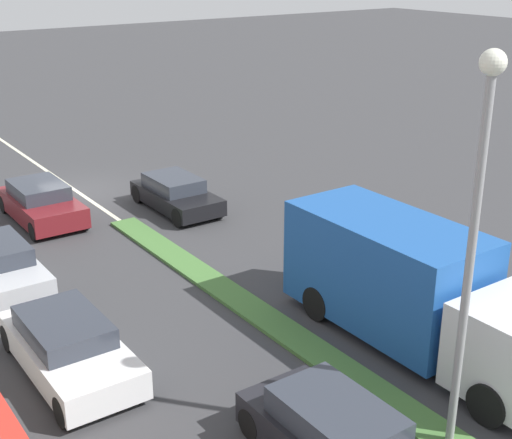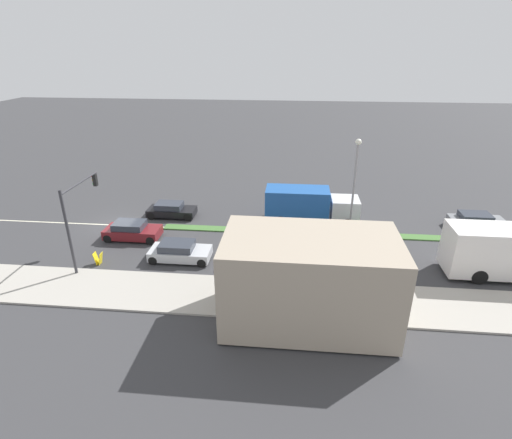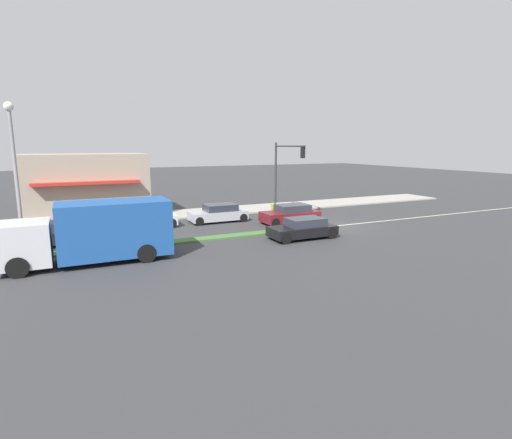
{
  "view_description": "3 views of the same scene",
  "coord_description": "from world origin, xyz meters",
  "px_view_note": "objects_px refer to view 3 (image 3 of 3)",
  "views": [
    {
      "loc": [
        9.5,
        25.68,
        8.88
      ],
      "look_at": [
        -1.88,
        9.44,
        1.39
      ],
      "focal_mm": 50.0,
      "sensor_mm": 36.0,
      "label": 1
    },
    {
      "loc": [
        28.29,
        14.17,
        13.52
      ],
      "look_at": [
        0.87,
        11.46,
        1.39
      ],
      "focal_mm": 28.0,
      "sensor_mm": 36.0,
      "label": 2
    },
    {
      "loc": [
        -22.05,
        16.39,
        5.49
      ],
      "look_at": [
        -1.91,
        6.87,
        1.33
      ],
      "focal_mm": 28.0,
      "sensor_mm": 36.0,
      "label": 3
    }
  ],
  "objects_px": {
    "suv_black": "(303,229)",
    "delivery_truck": "(95,232)",
    "sedan_dark": "(41,235)",
    "sedan_maroon": "(291,214)",
    "street_lamp": "(15,161)",
    "warning_aframe_sign": "(274,209)",
    "sedan_silver": "(218,213)",
    "traffic_signal_main": "(284,165)",
    "van_white": "(143,219)",
    "pedestrian": "(142,204)"
  },
  "relations": [
    {
      "from": "warning_aframe_sign",
      "to": "sedan_maroon",
      "type": "height_order",
      "value": "sedan_maroon"
    },
    {
      "from": "van_white",
      "to": "sedan_silver",
      "type": "bearing_deg",
      "value": -90.0
    },
    {
      "from": "van_white",
      "to": "delivery_truck",
      "type": "bearing_deg",
      "value": 154.48
    },
    {
      "from": "street_lamp",
      "to": "delivery_truck",
      "type": "bearing_deg",
      "value": -124.82
    },
    {
      "from": "sedan_maroon",
      "to": "street_lamp",
      "type": "bearing_deg",
      "value": 97.65
    },
    {
      "from": "delivery_truck",
      "to": "sedan_dark",
      "type": "relative_size",
      "value": 1.72
    },
    {
      "from": "sedan_dark",
      "to": "van_white",
      "type": "distance_m",
      "value": 6.58
    },
    {
      "from": "traffic_signal_main",
      "to": "sedan_maroon",
      "type": "height_order",
      "value": "traffic_signal_main"
    },
    {
      "from": "pedestrian",
      "to": "street_lamp",
      "type": "bearing_deg",
      "value": 142.6
    },
    {
      "from": "sedan_maroon",
      "to": "sedan_silver",
      "type": "xyz_separation_m",
      "value": [
        2.8,
        4.44,
        -0.03
      ]
    },
    {
      "from": "traffic_signal_main",
      "to": "van_white",
      "type": "relative_size",
      "value": 1.28
    },
    {
      "from": "street_lamp",
      "to": "suv_black",
      "type": "relative_size",
      "value": 1.84
    },
    {
      "from": "delivery_truck",
      "to": "sedan_dark",
      "type": "xyz_separation_m",
      "value": [
        4.4,
        2.51,
        -0.83
      ]
    },
    {
      "from": "warning_aframe_sign",
      "to": "suv_black",
      "type": "bearing_deg",
      "value": 163.38
    },
    {
      "from": "sedan_dark",
      "to": "van_white",
      "type": "height_order",
      "value": "sedan_dark"
    },
    {
      "from": "delivery_truck",
      "to": "sedan_maroon",
      "type": "relative_size",
      "value": 1.83
    },
    {
      "from": "delivery_truck",
      "to": "street_lamp",
      "type": "bearing_deg",
      "value": 55.18
    },
    {
      "from": "delivery_truck",
      "to": "sedan_silver",
      "type": "xyz_separation_m",
      "value": [
        7.2,
        -8.78,
        -0.86
      ]
    },
    {
      "from": "sedan_silver",
      "to": "van_white",
      "type": "xyz_separation_m",
      "value": [
        -0.0,
        5.35,
        0.02
      ]
    },
    {
      "from": "delivery_truck",
      "to": "suv_black",
      "type": "xyz_separation_m",
      "value": [
        0.0,
        -11.52,
        -0.87
      ]
    },
    {
      "from": "sedan_dark",
      "to": "warning_aframe_sign",
      "type": "bearing_deg",
      "value": -76.54
    },
    {
      "from": "sedan_silver",
      "to": "delivery_truck",
      "type": "bearing_deg",
      "value": 129.35
    },
    {
      "from": "suv_black",
      "to": "van_white",
      "type": "height_order",
      "value": "van_white"
    },
    {
      "from": "traffic_signal_main",
      "to": "pedestrian",
      "type": "bearing_deg",
      "value": 72.17
    },
    {
      "from": "traffic_signal_main",
      "to": "warning_aframe_sign",
      "type": "bearing_deg",
      "value": 87.95
    },
    {
      "from": "suv_black",
      "to": "van_white",
      "type": "relative_size",
      "value": 0.92
    },
    {
      "from": "sedan_dark",
      "to": "sedan_silver",
      "type": "distance_m",
      "value": 11.64
    },
    {
      "from": "traffic_signal_main",
      "to": "pedestrian",
      "type": "xyz_separation_m",
      "value": [
        3.44,
        10.7,
        -2.93
      ]
    },
    {
      "from": "street_lamp",
      "to": "sedan_dark",
      "type": "bearing_deg",
      "value": -16.42
    },
    {
      "from": "suv_black",
      "to": "van_white",
      "type": "xyz_separation_m",
      "value": [
        7.2,
        8.08,
        0.03
      ]
    },
    {
      "from": "sedan_silver",
      "to": "van_white",
      "type": "bearing_deg",
      "value": 90.0
    },
    {
      "from": "street_lamp",
      "to": "sedan_silver",
      "type": "distance_m",
      "value": 13.6
    },
    {
      "from": "van_white",
      "to": "street_lamp",
      "type": "bearing_deg",
      "value": 127.15
    },
    {
      "from": "suv_black",
      "to": "delivery_truck",
      "type": "bearing_deg",
      "value": 90.0
    },
    {
      "from": "warning_aframe_sign",
      "to": "suv_black",
      "type": "height_order",
      "value": "suv_black"
    },
    {
      "from": "traffic_signal_main",
      "to": "suv_black",
      "type": "xyz_separation_m",
      "value": [
        -8.32,
        3.33,
        -3.3
      ]
    },
    {
      "from": "sedan_dark",
      "to": "sedan_maroon",
      "type": "bearing_deg",
      "value": -90.0
    },
    {
      "from": "delivery_truck",
      "to": "sedan_maroon",
      "type": "bearing_deg",
      "value": -71.59
    },
    {
      "from": "street_lamp",
      "to": "sedan_dark",
      "type": "distance_m",
      "value": 4.73
    },
    {
      "from": "sedan_silver",
      "to": "street_lamp",
      "type": "bearing_deg",
      "value": 112.71
    },
    {
      "from": "street_lamp",
      "to": "sedan_dark",
      "type": "relative_size",
      "value": 1.69
    },
    {
      "from": "delivery_truck",
      "to": "sedan_silver",
      "type": "bearing_deg",
      "value": -50.65
    },
    {
      "from": "street_lamp",
      "to": "sedan_dark",
      "type": "xyz_separation_m",
      "value": [
        2.2,
        -0.65,
        -4.14
      ]
    },
    {
      "from": "pedestrian",
      "to": "suv_black",
      "type": "height_order",
      "value": "pedestrian"
    },
    {
      "from": "delivery_truck",
      "to": "sedan_silver",
      "type": "height_order",
      "value": "delivery_truck"
    },
    {
      "from": "warning_aframe_sign",
      "to": "sedan_maroon",
      "type": "distance_m",
      "value": 4.04
    },
    {
      "from": "street_lamp",
      "to": "van_white",
      "type": "bearing_deg",
      "value": -52.85
    },
    {
      "from": "sedan_dark",
      "to": "sedan_maroon",
      "type": "relative_size",
      "value": 1.07
    },
    {
      "from": "sedan_silver",
      "to": "sedan_dark",
      "type": "bearing_deg",
      "value": 103.92
    },
    {
      "from": "sedan_dark",
      "to": "van_white",
      "type": "xyz_separation_m",
      "value": [
        2.8,
        -5.95,
        -0.01
      ]
    }
  ]
}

